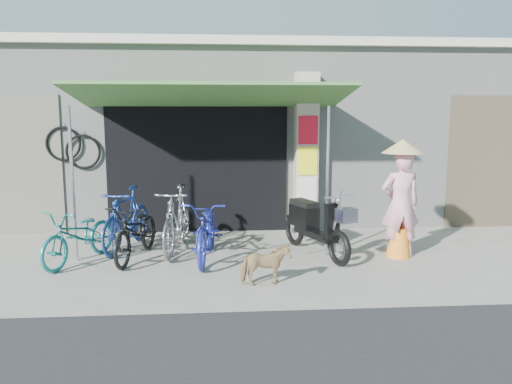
{
  "coord_description": "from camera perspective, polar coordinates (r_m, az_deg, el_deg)",
  "views": [
    {
      "loc": [
        -0.77,
        -6.89,
        2.22
      ],
      "look_at": [
        -0.2,
        1.0,
        1.0
      ],
      "focal_mm": 35.0,
      "sensor_mm": 36.0,
      "label": 1
    }
  ],
  "objects": [
    {
      "name": "ground",
      "position": [
        7.28,
        2.16,
        -8.99
      ],
      "size": [
        80.0,
        80.0,
        0.0
      ],
      "primitive_type": "plane",
      "color": "gray",
      "rests_on": "ground"
    },
    {
      "name": "bicycle_shop",
      "position": [
        12.02,
        -0.48,
        6.94
      ],
      "size": [
        12.3,
        5.3,
        3.66
      ],
      "color": "#A3A9A1",
      "rests_on": "ground"
    },
    {
      "name": "shop_pillar",
      "position": [
        9.51,
        5.71,
        4.37
      ],
      "size": [
        0.42,
        0.44,
        3.0
      ],
      "color": "#BCB0A0",
      "rests_on": "ground"
    },
    {
      "name": "awning",
      "position": [
        8.53,
        -5.12,
        10.71
      ],
      "size": [
        4.6,
        1.88,
        2.72
      ],
      "color": "#3C6E31",
      "rests_on": "ground"
    },
    {
      "name": "neighbour_right",
      "position": [
        11.14,
        27.13,
        3.07
      ],
      "size": [
        2.6,
        0.06,
        2.6
      ],
      "primitive_type": "cube",
      "color": "brown",
      "rests_on": "ground"
    },
    {
      "name": "bike_teal",
      "position": [
        8.03,
        -19.51,
        -4.68
      ],
      "size": [
        1.16,
        1.71,
        0.85
      ],
      "primitive_type": "imported",
      "rotation": [
        0.0,
        0.0,
        -0.41
      ],
      "color": "#1B7A79",
      "rests_on": "ground"
    },
    {
      "name": "bike_blue",
      "position": [
        8.57,
        -14.55,
        -2.97
      ],
      "size": [
        0.93,
        1.8,
        1.04
      ],
      "primitive_type": "imported",
      "rotation": [
        0.0,
        0.0,
        -0.27
      ],
      "color": "navy",
      "rests_on": "ground"
    },
    {
      "name": "bike_black",
      "position": [
        7.97,
        -13.46,
        -4.35
      ],
      "size": [
        0.9,
        1.77,
        0.89
      ],
      "primitive_type": "imported",
      "rotation": [
        0.0,
        0.0,
        -0.19
      ],
      "color": "black",
      "rests_on": "ground"
    },
    {
      "name": "bike_silver",
      "position": [
        8.23,
        -9.01,
        -3.11
      ],
      "size": [
        0.77,
        1.86,
        1.08
      ],
      "primitive_type": "imported",
      "rotation": [
        0.0,
        0.0,
        -0.15
      ],
      "color": "#A1A2A6",
      "rests_on": "ground"
    },
    {
      "name": "bike_navy",
      "position": [
        7.76,
        -5.56,
        -4.25
      ],
      "size": [
        0.8,
        1.87,
        0.96
      ],
      "primitive_type": "imported",
      "rotation": [
        0.0,
        0.0,
        -0.09
      ],
      "color": "navy",
      "rests_on": "ground"
    },
    {
      "name": "street_dog",
      "position": [
        6.6,
        1.02,
        -8.38
      ],
      "size": [
        0.69,
        0.39,
        0.55
      ],
      "primitive_type": "imported",
      "rotation": [
        0.0,
        0.0,
        1.71
      ],
      "color": "tan",
      "rests_on": "ground"
    },
    {
      "name": "moped",
      "position": [
        8.06,
        6.63,
        -3.76
      ],
      "size": [
        0.87,
        1.79,
        1.06
      ],
      "rotation": [
        0.0,
        0.0,
        0.38
      ],
      "color": "black",
      "rests_on": "ground"
    },
    {
      "name": "nun",
      "position": [
        8.11,
        16.18,
        -0.86
      ],
      "size": [
        0.64,
        0.64,
        1.86
      ],
      "rotation": [
        0.0,
        0.0,
        3.13
      ],
      "color": "pink",
      "rests_on": "ground"
    }
  ]
}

